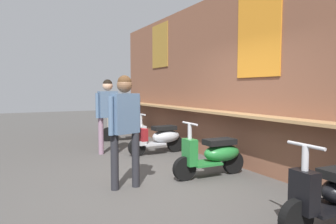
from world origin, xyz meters
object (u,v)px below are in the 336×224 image
object	(u,v)px
scooter_black	(336,193)
shopper_browsing	(108,108)
scooter_cream	(127,127)
scooter_green	(214,154)
scooter_silver	(160,137)
shopper_with_handbag	(126,119)

from	to	relation	value
scooter_black	shopper_browsing	size ratio (longest dim) A/B	0.80
scooter_black	shopper_browsing	bearing A→B (deg)	-74.13
scooter_cream	scooter_green	xyz separation A→B (m)	(4.37, 0.00, 0.00)
scooter_silver	scooter_green	world-z (taller)	same
shopper_browsing	scooter_silver	bearing A→B (deg)	-121.08
scooter_silver	shopper_with_handbag	world-z (taller)	shopper_with_handbag
scooter_black	shopper_browsing	world-z (taller)	shopper_browsing
scooter_cream	shopper_browsing	size ratio (longest dim) A/B	0.80
scooter_black	shopper_browsing	distance (m)	5.11
scooter_cream	shopper_with_handbag	world-z (taller)	shopper_with_handbag
scooter_silver	shopper_with_handbag	size ratio (longest dim) A/B	0.81
scooter_cream	scooter_black	distance (m)	6.63
scooter_silver	scooter_black	world-z (taller)	same
shopper_browsing	shopper_with_handbag	bearing A→B (deg)	164.53
scooter_black	scooter_silver	bearing A→B (deg)	-86.46
scooter_black	shopper_with_handbag	size ratio (longest dim) A/B	0.81
scooter_green	shopper_browsing	size ratio (longest dim) A/B	0.80
scooter_cream	shopper_browsing	distance (m)	2.12
scooter_silver	shopper_browsing	world-z (taller)	shopper_browsing
scooter_cream	shopper_browsing	xyz separation A→B (m)	(1.68, -1.08, 0.70)
scooter_black	shopper_with_handbag	bearing A→B (deg)	-52.73
shopper_with_handbag	shopper_browsing	world-z (taller)	shopper_browsing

